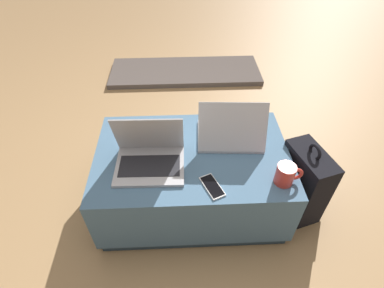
{
  "coord_description": "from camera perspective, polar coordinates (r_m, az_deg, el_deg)",
  "views": [
    {
      "loc": [
        -0.05,
        -1.08,
        1.47
      ],
      "look_at": [
        -0.0,
        -0.02,
        0.47
      ],
      "focal_mm": 28.0,
      "sensor_mm": 36.0,
      "label": 1
    }
  ],
  "objects": [
    {
      "name": "ground_plane",
      "position": [
        1.82,
        0.03,
        -10.51
      ],
      "size": [
        14.0,
        14.0,
        0.0
      ],
      "primitive_type": "plane",
      "color": "tan"
    },
    {
      "name": "ottoman",
      "position": [
        1.67,
        0.03,
        -6.49
      ],
      "size": [
        0.99,
        0.64,
        0.39
      ],
      "color": "#2A3D4E",
      "rests_on": "ground_plane"
    },
    {
      "name": "laptop_near",
      "position": [
        1.46,
        -8.1,
        -2.12
      ],
      "size": [
        0.34,
        0.26,
        0.26
      ],
      "rotation": [
        0.0,
        0.0,
        -0.02
      ],
      "color": "#B7B7BC",
      "rests_on": "ottoman"
    },
    {
      "name": "laptop_far",
      "position": [
        1.57,
        7.34,
        2.08
      ],
      "size": [
        0.35,
        0.28,
        0.25
      ],
      "rotation": [
        0.0,
        0.0,
        3.08
      ],
      "color": "silver",
      "rests_on": "ottoman"
    },
    {
      "name": "cell_phone",
      "position": [
        1.38,
        3.87,
        -8.06
      ],
      "size": [
        0.12,
        0.16,
        0.01
      ],
      "rotation": [
        0.0,
        0.0,
        0.41
      ],
      "color": "white",
      "rests_on": "ottoman"
    },
    {
      "name": "backpack",
      "position": [
        1.75,
        20.55,
        -6.95
      ],
      "size": [
        0.25,
        0.31,
        0.49
      ],
      "rotation": [
        0.0,
        0.0,
        1.85
      ],
      "color": "black",
      "rests_on": "ground_plane"
    },
    {
      "name": "coffee_mug",
      "position": [
        1.43,
        17.47,
        -5.54
      ],
      "size": [
        0.13,
        0.09,
        0.1
      ],
      "color": "red",
      "rests_on": "ottoman"
    },
    {
      "name": "fireplace_hearth",
      "position": [
        2.93,
        -1.32,
        13.63
      ],
      "size": [
        1.4,
        0.5,
        0.04
      ],
      "color": "#564C47",
      "rests_on": "ground_plane"
    }
  ]
}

